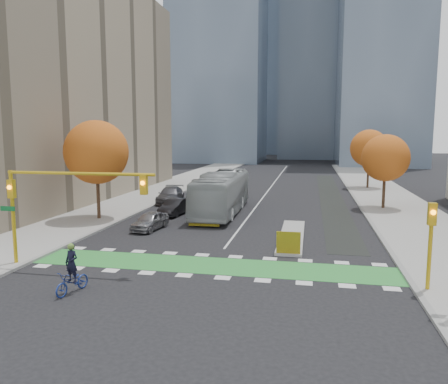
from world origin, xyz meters
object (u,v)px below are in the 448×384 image
at_px(parked_car_c, 170,195).
at_px(parked_car_b, 175,207).
at_px(traffic_signal_east, 431,233).
at_px(cyclist, 72,277).
at_px(hazard_board, 288,243).
at_px(tree_west, 97,152).
at_px(tree_east_far, 369,148).
at_px(tree_east_near, 385,158).
at_px(bus, 222,193).
at_px(parked_car_a, 150,221).
at_px(traffic_signal_west, 55,193).

bearing_deg(parked_car_c, parked_car_b, -76.37).
bearing_deg(traffic_signal_east, parked_car_c, 131.19).
xyz_separation_m(traffic_signal_east, cyclist, (-15.72, -3.24, -1.96)).
xyz_separation_m(hazard_board, tree_west, (-16.00, 7.80, 4.82)).
height_order(tree_east_far, cyclist, tree_east_far).
bearing_deg(tree_east_near, hazard_board, -114.20).
bearing_deg(parked_car_b, tree_west, -141.83).
bearing_deg(tree_west, tree_east_near, 22.62).
bearing_deg(cyclist, tree_east_near, 68.45).
relative_size(tree_east_far, bus, 0.57).
bearing_deg(tree_west, parked_car_a, -26.02).
distance_m(traffic_signal_east, parked_car_c, 29.67).
xyz_separation_m(bus, parked_car_a, (-3.91, -7.75, -1.19)).
xyz_separation_m(tree_west, parked_car_b, (5.50, 3.45, -4.91)).
height_order(hazard_board, tree_east_near, tree_east_near).
bearing_deg(cyclist, parked_car_c, 110.65).
distance_m(tree_east_far, parked_car_c, 27.30).
bearing_deg(parked_car_b, tree_east_near, 25.53).
height_order(tree_east_near, cyclist, tree_east_near).
bearing_deg(parked_car_c, tree_east_far, 29.09).
bearing_deg(tree_east_far, traffic_signal_west, -117.95).
xyz_separation_m(parked_car_a, parked_car_b, (0.00, 6.14, 0.04)).
bearing_deg(hazard_board, parked_car_a, 154.03).
xyz_separation_m(tree_east_near, parked_car_b, (-18.50, -6.55, -4.15)).
distance_m(traffic_signal_east, parked_car_a, 19.74).
bearing_deg(traffic_signal_west, parked_car_c, 92.75).
relative_size(hazard_board, parked_car_c, 0.25).
xyz_separation_m(bus, parked_car_b, (-3.91, -1.61, -1.15)).
bearing_deg(tree_west, bus, 28.31).
relative_size(traffic_signal_east, parked_car_b, 0.95).
distance_m(cyclist, parked_car_a, 13.13).
relative_size(tree_east_near, parked_car_c, 1.26).
relative_size(hazard_board, traffic_signal_west, 0.16).
relative_size(traffic_signal_east, bus, 0.31).
xyz_separation_m(tree_west, bus, (9.41, 5.07, -3.76)).
bearing_deg(traffic_signal_west, bus, 73.11).
relative_size(traffic_signal_west, cyclist, 3.70).
height_order(hazard_board, parked_car_a, hazard_board).
bearing_deg(hazard_board, tree_east_near, 65.80).
height_order(tree_west, cyclist, tree_west).
bearing_deg(parked_car_c, traffic_signal_west, -95.20).
height_order(tree_east_near, parked_car_b, tree_east_near).
height_order(bus, parked_car_b, bus).
height_order(hazard_board, tree_west, tree_west).
bearing_deg(parked_car_a, parked_car_c, 108.48).
relative_size(cyclist, parked_car_a, 0.58).
xyz_separation_m(tree_east_far, parked_car_c, (-21.50, -16.22, -4.43)).
xyz_separation_m(cyclist, parked_car_b, (-1.28, 19.21, -0.06)).
height_order(cyclist, parked_car_c, cyclist).
bearing_deg(parked_car_a, traffic_signal_east, -22.88).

